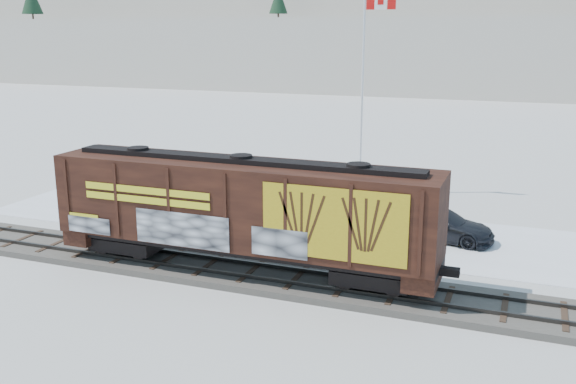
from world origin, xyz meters
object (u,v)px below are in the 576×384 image
at_px(hopper_railcar, 242,208).
at_px(car_silver, 200,199).
at_px(flagpole, 363,120).
at_px(car_white, 350,217).
at_px(car_dark, 441,224).

height_order(hopper_railcar, car_silver, hopper_railcar).
bearing_deg(car_silver, flagpole, -20.86).
xyz_separation_m(hopper_railcar, car_white, (2.50, 7.50, -2.18)).
height_order(car_white, car_dark, car_white).
height_order(flagpole, car_white, flagpole).
height_order(car_silver, car_dark, car_dark).
bearing_deg(car_silver, car_white, -69.65).
xyz_separation_m(flagpole, car_white, (1.50, -8.02, -3.82)).
xyz_separation_m(hopper_railcar, car_silver, (-6.48, 8.18, -2.29)).
height_order(hopper_railcar, car_white, hopper_railcar).
relative_size(hopper_railcar, car_silver, 4.09).
bearing_deg(hopper_railcar, car_silver, 128.38).
bearing_deg(flagpole, car_silver, -135.53).
relative_size(car_silver, car_dark, 0.76).
distance_m(hopper_railcar, car_silver, 10.68).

